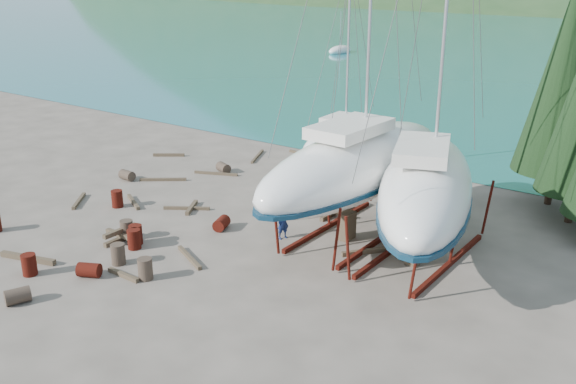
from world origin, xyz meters
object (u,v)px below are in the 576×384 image
Objects in this scene: small_sailboat_shore at (342,139)px; worker at (283,222)px; large_sailboat_near at (356,164)px; large_sailboat_far at (426,186)px.

small_sailboat_shore is 10.61m from worker.
large_sailboat_near is 1.69× the size of small_sailboat_shore.
worker is (3.12, -10.06, -1.22)m from small_sailboat_shore.
small_sailboat_shore is at bearing 37.57° from worker.
large_sailboat_near is 12.87× the size of worker.
large_sailboat_far is 1.59× the size of small_sailboat_shore.
worker is at bearing 175.17° from large_sailboat_far.
worker is (-2.36, -2.28, -2.55)m from large_sailboat_near.
large_sailboat_far is at bearing -6.48° from large_sailboat_near.
large_sailboat_near is at bearing -56.48° from small_sailboat_shore.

